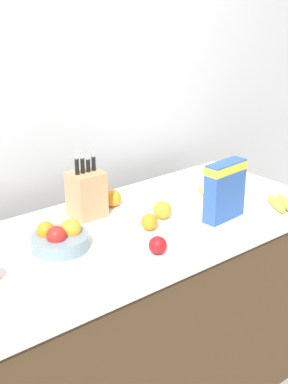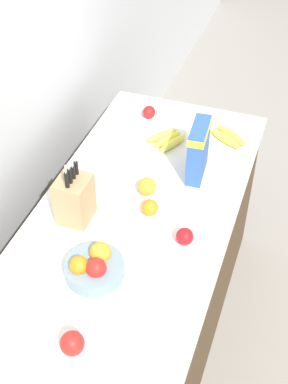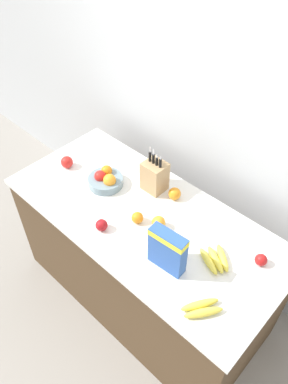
{
  "view_description": "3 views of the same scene",
  "coord_description": "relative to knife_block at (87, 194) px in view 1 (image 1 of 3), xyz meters",
  "views": [
    {
      "loc": [
        -1.3,
        -1.63,
        1.87
      ],
      "look_at": [
        0.07,
        0.04,
        1.03
      ],
      "focal_mm": 50.0,
      "sensor_mm": 36.0,
      "label": 1
    },
    {
      "loc": [
        -1.54,
        -0.58,
        2.49
      ],
      "look_at": [
        0.05,
        -0.02,
        0.99
      ],
      "focal_mm": 50.0,
      "sensor_mm": 36.0,
      "label": 2
    },
    {
      "loc": [
        1.05,
        -1.11,
        2.6
      ],
      "look_at": [
        -0.04,
        0.05,
        1.04
      ],
      "focal_mm": 35.0,
      "sensor_mm": 36.0,
      "label": 3
    }
  ],
  "objects": [
    {
      "name": "orange_by_cereal",
      "position": [
        0.12,
        -0.29,
        -0.07
      ],
      "size": [
        0.07,
        0.07,
        0.07
      ],
      "primitive_type": "sphere",
      "color": "orange",
      "rests_on": "counter"
    },
    {
      "name": "orange_front_center",
      "position": [
        0.15,
        0.02,
        -0.07
      ],
      "size": [
        0.08,
        0.08,
        0.08
      ],
      "primitive_type": "sphere",
      "color": "orange",
      "rests_on": "counter"
    },
    {
      "name": "knife_block",
      "position": [
        0.0,
        0.0,
        0.0
      ],
      "size": [
        0.14,
        0.13,
        0.32
      ],
      "color": "tan",
      "rests_on": "counter"
    },
    {
      "name": "apple_front",
      "position": [
        0.01,
        -0.47,
        -0.07
      ],
      "size": [
        0.07,
        0.07,
        0.07
      ],
      "primitive_type": "sphere",
      "color": "#A31419",
      "rests_on": "counter"
    },
    {
      "name": "orange_mid_left",
      "position": [
        0.24,
        -0.23,
        -0.07
      ],
      "size": [
        0.08,
        0.08,
        0.08
      ],
      "primitive_type": "sphere",
      "color": "orange",
      "rests_on": "counter"
    },
    {
      "name": "wall_back",
      "position": [
        0.11,
        0.41,
        0.29
      ],
      "size": [
        9.0,
        0.06,
        2.6
      ],
      "color": "silver",
      "rests_on": "ground_plane"
    },
    {
      "name": "banana_bunch_left",
      "position": [
        0.63,
        -0.2,
        -0.09
      ],
      "size": [
        0.22,
        0.2,
        0.04
      ],
      "rotation": [
        0.0,
        0.0,
        5.73
      ],
      "color": "yellow",
      "rests_on": "counter"
    },
    {
      "name": "apple_rear",
      "position": [
        0.81,
        -0.05,
        -0.07
      ],
      "size": [
        0.07,
        0.07,
        0.07
      ],
      "primitive_type": "sphere",
      "color": "red",
      "rests_on": "counter"
    },
    {
      "name": "banana_bunch_right",
      "position": [
        0.75,
        -0.49,
        -0.08
      ],
      "size": [
        0.18,
        0.21,
        0.04
      ],
      "rotation": [
        0.0,
        0.0,
        4.2
      ],
      "color": "yellow",
      "rests_on": "counter"
    },
    {
      "name": "counter",
      "position": [
        0.11,
        -0.22,
        -0.56
      ],
      "size": [
        1.8,
        0.83,
        0.91
      ],
      "color": "#4C3823",
      "rests_on": "ground_plane"
    },
    {
      "name": "cereal_box",
      "position": [
        0.45,
        -0.4,
        0.04
      ],
      "size": [
        0.21,
        0.09,
        0.26
      ],
      "rotation": [
        0.0,
        0.0,
        0.08
      ],
      "color": "#2D56A8",
      "rests_on": "counter"
    },
    {
      "name": "fruit_bowl",
      "position": [
        -0.26,
        -0.19,
        -0.06
      ],
      "size": [
        0.23,
        0.23,
        0.11
      ],
      "color": "gray",
      "rests_on": "counter"
    }
  ]
}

